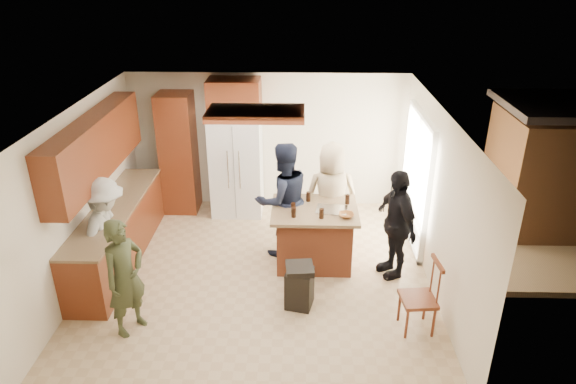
{
  "coord_description": "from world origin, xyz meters",
  "views": [
    {
      "loc": [
        0.62,
        -6.41,
        4.36
      ],
      "look_at": [
        0.42,
        0.5,
        1.15
      ],
      "focal_mm": 32.0,
      "sensor_mm": 36.0,
      "label": 1
    }
  ],
  "objects_px": {
    "spindle_chair": "(420,299)",
    "person_front_left": "(125,277)",
    "refrigerator": "(237,166)",
    "trash_bin": "(300,286)",
    "person_counter": "(108,232)",
    "person_side_right": "(396,224)",
    "kitchen_island": "(314,235)",
    "person_behind_left": "(283,200)",
    "person_behind_right": "(331,196)"
  },
  "relations": [
    {
      "from": "refrigerator",
      "to": "kitchen_island",
      "type": "height_order",
      "value": "refrigerator"
    },
    {
      "from": "refrigerator",
      "to": "kitchen_island",
      "type": "relative_size",
      "value": 1.41
    },
    {
      "from": "person_behind_left",
      "to": "person_behind_right",
      "type": "relative_size",
      "value": 1.06
    },
    {
      "from": "person_counter",
      "to": "person_behind_left",
      "type": "bearing_deg",
      "value": -64.78
    },
    {
      "from": "person_counter",
      "to": "kitchen_island",
      "type": "xyz_separation_m",
      "value": [
        2.92,
        0.59,
        -0.34
      ]
    },
    {
      "from": "person_behind_right",
      "to": "person_side_right",
      "type": "relative_size",
      "value": 1.05
    },
    {
      "from": "person_counter",
      "to": "trash_bin",
      "type": "bearing_deg",
      "value": -95.15
    },
    {
      "from": "person_counter",
      "to": "refrigerator",
      "type": "relative_size",
      "value": 0.9
    },
    {
      "from": "person_side_right",
      "to": "spindle_chair",
      "type": "distance_m",
      "value": 1.33
    },
    {
      "from": "spindle_chair",
      "to": "person_front_left",
      "type": "bearing_deg",
      "value": -178.34
    },
    {
      "from": "refrigerator",
      "to": "person_counter",
      "type": "bearing_deg",
      "value": -123.93
    },
    {
      "from": "person_side_right",
      "to": "person_behind_right",
      "type": "bearing_deg",
      "value": -152.26
    },
    {
      "from": "kitchen_island",
      "to": "person_behind_right",
      "type": "bearing_deg",
      "value": 63.75
    },
    {
      "from": "person_behind_left",
      "to": "spindle_chair",
      "type": "bearing_deg",
      "value": 107.58
    },
    {
      "from": "person_counter",
      "to": "kitchen_island",
      "type": "relative_size",
      "value": 1.27
    },
    {
      "from": "refrigerator",
      "to": "trash_bin",
      "type": "height_order",
      "value": "refrigerator"
    },
    {
      "from": "refrigerator",
      "to": "spindle_chair",
      "type": "height_order",
      "value": "refrigerator"
    },
    {
      "from": "person_behind_left",
      "to": "person_side_right",
      "type": "relative_size",
      "value": 1.11
    },
    {
      "from": "person_counter",
      "to": "refrigerator",
      "type": "xyz_separation_m",
      "value": [
        1.55,
        2.3,
        0.09
      ]
    },
    {
      "from": "refrigerator",
      "to": "trash_bin",
      "type": "distance_m",
      "value": 3.09
    },
    {
      "from": "refrigerator",
      "to": "person_front_left",
      "type": "bearing_deg",
      "value": -106.2
    },
    {
      "from": "trash_bin",
      "to": "person_behind_left",
      "type": "bearing_deg",
      "value": 101.07
    },
    {
      "from": "refrigerator",
      "to": "trash_bin",
      "type": "xyz_separation_m",
      "value": [
        1.16,
        -2.81,
        -0.58
      ]
    },
    {
      "from": "person_behind_left",
      "to": "trash_bin",
      "type": "xyz_separation_m",
      "value": [
        0.27,
        -1.38,
        -0.61
      ]
    },
    {
      "from": "person_behind_right",
      "to": "refrigerator",
      "type": "bearing_deg",
      "value": -37.48
    },
    {
      "from": "trash_bin",
      "to": "spindle_chair",
      "type": "distance_m",
      "value": 1.57
    },
    {
      "from": "person_front_left",
      "to": "spindle_chair",
      "type": "height_order",
      "value": "person_front_left"
    },
    {
      "from": "person_behind_left",
      "to": "person_side_right",
      "type": "bearing_deg",
      "value": 134.78
    },
    {
      "from": "person_counter",
      "to": "person_side_right",
      "type": "bearing_deg",
      "value": -80.02
    },
    {
      "from": "person_side_right",
      "to": "person_counter",
      "type": "distance_m",
      "value": 4.1
    },
    {
      "from": "spindle_chair",
      "to": "refrigerator",
      "type": "bearing_deg",
      "value": 129.39
    },
    {
      "from": "person_side_right",
      "to": "person_front_left",
      "type": "bearing_deg",
      "value": -88.14
    },
    {
      "from": "person_side_right",
      "to": "spindle_chair",
      "type": "height_order",
      "value": "person_side_right"
    },
    {
      "from": "person_behind_left",
      "to": "spindle_chair",
      "type": "xyz_separation_m",
      "value": [
        1.77,
        -1.82,
        -0.47
      ]
    },
    {
      "from": "person_counter",
      "to": "refrigerator",
      "type": "bearing_deg",
      "value": -28.53
    },
    {
      "from": "refrigerator",
      "to": "person_behind_left",
      "type": "bearing_deg",
      "value": -58.07
    },
    {
      "from": "kitchen_island",
      "to": "spindle_chair",
      "type": "distance_m",
      "value": 2.0
    },
    {
      "from": "person_front_left",
      "to": "person_behind_right",
      "type": "relative_size",
      "value": 0.89
    },
    {
      "from": "person_front_left",
      "to": "refrigerator",
      "type": "bearing_deg",
      "value": 15.49
    },
    {
      "from": "person_counter",
      "to": "kitchen_island",
      "type": "height_order",
      "value": "person_counter"
    },
    {
      "from": "refrigerator",
      "to": "trash_bin",
      "type": "relative_size",
      "value": 2.86
    },
    {
      "from": "person_behind_left",
      "to": "person_front_left",
      "type": "bearing_deg",
      "value": 19.22
    },
    {
      "from": "person_side_right",
      "to": "refrigerator",
      "type": "bearing_deg",
      "value": -147.41
    },
    {
      "from": "person_behind_right",
      "to": "trash_bin",
      "type": "xyz_separation_m",
      "value": [
        -0.49,
        -1.66,
        -0.56
      ]
    },
    {
      "from": "trash_bin",
      "to": "kitchen_island",
      "type": "bearing_deg",
      "value": 79.07
    },
    {
      "from": "person_behind_left",
      "to": "refrigerator",
      "type": "height_order",
      "value": "person_behind_left"
    },
    {
      "from": "person_counter",
      "to": "trash_bin",
      "type": "distance_m",
      "value": 2.8
    },
    {
      "from": "person_front_left",
      "to": "kitchen_island",
      "type": "distance_m",
      "value": 2.87
    },
    {
      "from": "person_behind_left",
      "to": "kitchen_island",
      "type": "bearing_deg",
      "value": 122.22
    },
    {
      "from": "person_side_right",
      "to": "spindle_chair",
      "type": "relative_size",
      "value": 1.67
    }
  ]
}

